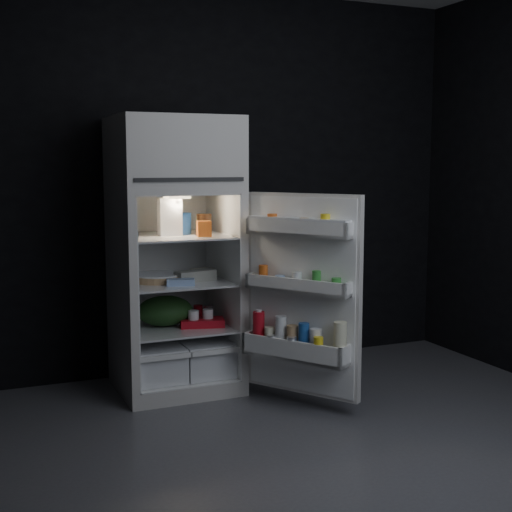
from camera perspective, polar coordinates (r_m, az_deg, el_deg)
name	(u,v)px	position (r m, az deg, el deg)	size (l,w,h in m)	color
floor	(306,453)	(3.83, 3.99, -15.44)	(4.00, 3.40, 0.00)	#525257
wall_back	(198,183)	(5.10, -4.65, 5.88)	(4.00, 0.00, 2.70)	black
refrigerator	(173,245)	(4.68, -6.63, 0.86)	(0.76, 0.71, 1.78)	silver
fridge_door	(301,298)	(4.29, 3.61, -3.39)	(0.55, 0.71, 1.22)	silver
milk_jug	(170,217)	(4.62, -6.93, 3.15)	(0.14, 0.14, 0.24)	white
mayo_jar	(184,224)	(4.66, -5.82, 2.59)	(0.10, 0.10, 0.14)	#1C4C9A
jam_jar	(204,224)	(4.71, -4.18, 2.59)	(0.10, 0.10, 0.13)	black
amber_bottle	(130,219)	(4.61, -10.01, 2.95)	(0.07, 0.07, 0.22)	#C7741F
small_carton	(204,229)	(4.51, -4.18, 2.19)	(0.09, 0.06, 0.10)	#CE5818
egg_carton	(195,276)	(4.64, -4.87, -1.59)	(0.27, 0.10, 0.07)	gray
pie	(158,278)	(4.67, -7.84, -1.77)	(0.33, 0.33, 0.04)	#A68258
flat_package	(181,282)	(4.50, -6.05, -2.09)	(0.17, 0.09, 0.04)	#87A4D1
wrapped_pkg	(203,272)	(4.86, -4.30, -1.30)	(0.13, 0.11, 0.05)	beige
produce_bag	(165,311)	(4.73, -7.31, -4.37)	(0.37, 0.31, 0.20)	#193815
yogurt_tray	(202,322)	(4.70, -4.32, -5.33)	(0.28, 0.15, 0.05)	red
small_can_red	(198,312)	(4.94, -4.66, -4.46)	(0.06, 0.06, 0.09)	red
small_can_silver	(209,312)	(4.94, -3.82, -4.45)	(0.06, 0.06, 0.09)	silver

